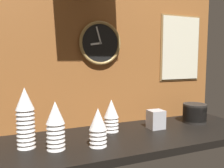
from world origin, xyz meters
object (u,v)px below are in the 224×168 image
(cup_stack_far_left, at_px, (25,118))
(bowl_stack_far_right, at_px, (195,113))
(napkin_dispenser, at_px, (156,119))
(cup_stack_center_left, at_px, (98,127))
(menu_board, at_px, (180,48))
(cup_stack_left, at_px, (56,125))
(cup_stack_center, at_px, (111,115))
(wall_clock, at_px, (100,43))

(cup_stack_far_left, relative_size, bowl_stack_far_right, 1.89)
(cup_stack_far_left, relative_size, napkin_dispenser, 2.58)
(cup_stack_center_left, height_order, menu_board, menu_board)
(cup_stack_left, bearing_deg, menu_board, 17.59)
(cup_stack_far_left, xyz_separation_m, menu_board, (1.11, 0.23, 0.36))
(napkin_dispenser, bearing_deg, bowl_stack_far_right, 3.76)
(bowl_stack_far_right, distance_m, menu_board, 0.48)
(cup_stack_far_left, xyz_separation_m, bowl_stack_far_right, (1.10, 0.05, -0.08))
(cup_stack_center, bearing_deg, cup_stack_far_left, -170.42)
(wall_clock, height_order, menu_board, menu_board)
(bowl_stack_far_right, bearing_deg, cup_stack_left, -172.57)
(cup_stack_center, xyz_separation_m, wall_clock, (-0.02, 0.14, 0.44))
(wall_clock, relative_size, menu_board, 0.58)
(cup_stack_center, bearing_deg, menu_board, 13.46)
(wall_clock, bearing_deg, cup_stack_far_left, -154.85)
(cup_stack_far_left, xyz_separation_m, napkin_dispenser, (0.77, 0.03, -0.09))
(wall_clock, distance_m, napkin_dispenser, 0.60)
(cup_stack_far_left, xyz_separation_m, wall_clock, (0.47, 0.22, 0.39))
(cup_stack_center, bearing_deg, cup_stack_left, -155.72)
(cup_stack_center, relative_size, wall_clock, 0.70)
(bowl_stack_far_right, height_order, menu_board, menu_board)
(cup_stack_center, distance_m, napkin_dispenser, 0.29)
(menu_board, height_order, napkin_dispenser, menu_board)
(cup_stack_left, height_order, menu_board, menu_board)
(bowl_stack_far_right, distance_m, wall_clock, 0.80)
(cup_stack_far_left, distance_m, cup_stack_left, 0.16)
(cup_stack_center_left, bearing_deg, cup_stack_left, 169.20)
(cup_stack_left, distance_m, napkin_dispenser, 0.65)
(cup_stack_left, distance_m, menu_board, 1.10)
(bowl_stack_far_right, relative_size, napkin_dispenser, 1.37)
(cup_stack_left, xyz_separation_m, napkin_dispenser, (0.64, 0.10, -0.06))
(cup_stack_center, height_order, napkin_dispenser, cup_stack_center)
(cup_stack_center, relative_size, bowl_stack_far_right, 1.22)
(wall_clock, relative_size, napkin_dispenser, 2.39)
(cup_stack_far_left, height_order, bowl_stack_far_right, cup_stack_far_left)
(menu_board, bearing_deg, cup_stack_far_left, -168.24)
(napkin_dispenser, bearing_deg, wall_clock, 146.73)
(cup_stack_center, bearing_deg, napkin_dispenser, -11.46)
(wall_clock, distance_m, menu_board, 0.64)
(napkin_dispenser, bearing_deg, cup_stack_center_left, -161.80)
(cup_stack_center, distance_m, cup_stack_far_left, 0.50)
(cup_stack_left, xyz_separation_m, bowl_stack_far_right, (0.97, 0.13, -0.05))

